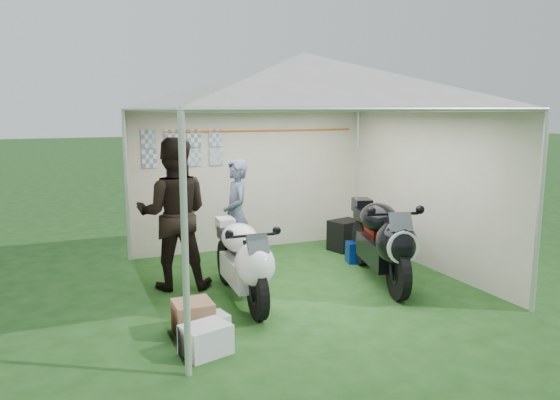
# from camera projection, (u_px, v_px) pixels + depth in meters

# --- Properties ---
(ground) EXTENTS (80.00, 80.00, 0.00)m
(ground) POSITION_uv_depth(u_px,v_px,m) (301.00, 282.00, 7.35)
(ground) COLOR #1A4214
(ground) RESTS_ON ground
(canopy_tent) EXTENTS (5.66, 5.66, 3.00)m
(canopy_tent) POSITION_uv_depth(u_px,v_px,m) (302.00, 87.00, 6.95)
(canopy_tent) COLOR silver
(canopy_tent) RESTS_ON ground
(motorcycle_white) EXTENTS (0.49, 1.96, 0.96)m
(motorcycle_white) POSITION_uv_depth(u_px,v_px,m) (243.00, 259.00, 6.49)
(motorcycle_white) COLOR black
(motorcycle_white) RESTS_ON ground
(motorcycle_black) EXTENTS (0.87, 2.17, 1.09)m
(motorcycle_black) POSITION_uv_depth(u_px,v_px,m) (382.00, 239.00, 7.21)
(motorcycle_black) COLOR black
(motorcycle_black) RESTS_ON ground
(paddock_stand) EXTENTS (0.47, 0.36, 0.31)m
(paddock_stand) POSITION_uv_depth(u_px,v_px,m) (360.00, 252.00, 8.27)
(paddock_stand) COLOR #0D31B6
(paddock_stand) RESTS_ON ground
(person_dark_jacket) EXTENTS (1.11, 0.97, 1.95)m
(person_dark_jacket) POSITION_uv_depth(u_px,v_px,m) (174.00, 214.00, 6.98)
(person_dark_jacket) COLOR black
(person_dark_jacket) RESTS_ON ground
(person_blue_jacket) EXTENTS (0.43, 0.62, 1.60)m
(person_blue_jacket) POSITION_uv_depth(u_px,v_px,m) (237.00, 215.00, 7.77)
(person_blue_jacket) COLOR slate
(person_blue_jacket) RESTS_ON ground
(equipment_box) EXTENTS (0.59, 0.52, 0.50)m
(equipment_box) POSITION_uv_depth(u_px,v_px,m) (346.00, 235.00, 8.96)
(equipment_box) COLOR black
(equipment_box) RESTS_ON ground
(crate_0) EXTENTS (0.51, 0.44, 0.29)m
(crate_0) POSITION_uv_depth(u_px,v_px,m) (206.00, 339.00, 5.17)
(crate_0) COLOR silver
(crate_0) RESTS_ON ground
(crate_1) EXTENTS (0.39, 0.39, 0.35)m
(crate_1) POSITION_uv_depth(u_px,v_px,m) (193.00, 318.00, 5.64)
(crate_1) COLOR brown
(crate_1) RESTS_ON ground
(crate_2) EXTENTS (0.35, 0.31, 0.23)m
(crate_2) POSITION_uv_depth(u_px,v_px,m) (212.00, 325.00, 5.59)
(crate_2) COLOR silver
(crate_2) RESTS_ON ground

